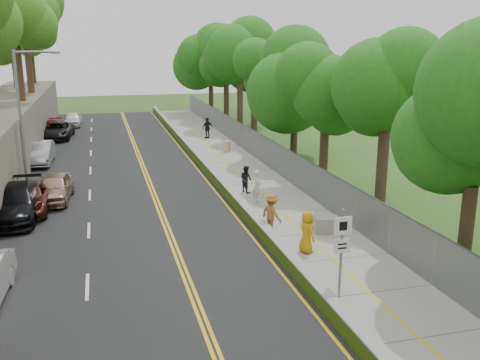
{
  "coord_description": "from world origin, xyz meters",
  "views": [
    {
      "loc": [
        -6.41,
        -18.08,
        8.44
      ],
      "look_at": [
        0.5,
        8.0,
        1.4
      ],
      "focal_mm": 40.0,
      "sensor_mm": 36.0,
      "label": 1
    }
  ],
  "objects_px": {
    "signpost": "(342,244)",
    "car_2": "(27,198)",
    "painter_0": "(307,232)",
    "construction_barrel": "(227,146)",
    "streetlight": "(24,111)",
    "person_far": "(207,128)",
    "concrete_block": "(326,224)"
  },
  "relations": [
    {
      "from": "signpost",
      "to": "car_2",
      "type": "height_order",
      "value": "signpost"
    },
    {
      "from": "car_2",
      "to": "painter_0",
      "type": "height_order",
      "value": "painter_0"
    },
    {
      "from": "construction_barrel",
      "to": "painter_0",
      "type": "relative_size",
      "value": 0.48
    },
    {
      "from": "streetlight",
      "to": "construction_barrel",
      "type": "bearing_deg",
      "value": 29.91
    },
    {
      "from": "car_2",
      "to": "construction_barrel",
      "type": "bearing_deg",
      "value": 45.15
    },
    {
      "from": "streetlight",
      "to": "construction_barrel",
      "type": "relative_size",
      "value": 9.47
    },
    {
      "from": "streetlight",
      "to": "car_2",
      "type": "distance_m",
      "value": 5.84
    },
    {
      "from": "streetlight",
      "to": "person_far",
      "type": "height_order",
      "value": "streetlight"
    },
    {
      "from": "signpost",
      "to": "car_2",
      "type": "relative_size",
      "value": 0.62
    },
    {
      "from": "car_2",
      "to": "painter_0",
      "type": "distance_m",
      "value": 14.53
    },
    {
      "from": "construction_barrel",
      "to": "concrete_block",
      "type": "relative_size",
      "value": 0.8
    },
    {
      "from": "streetlight",
      "to": "person_far",
      "type": "xyz_separation_m",
      "value": [
        13.26,
        13.93,
        -3.66
      ]
    },
    {
      "from": "signpost",
      "to": "person_far",
      "type": "distance_m",
      "value": 31.01
    },
    {
      "from": "signpost",
      "to": "concrete_block",
      "type": "xyz_separation_m",
      "value": [
        2.15,
        6.02,
        -1.56
      ]
    },
    {
      "from": "concrete_block",
      "to": "painter_0",
      "type": "distance_m",
      "value": 2.71
    },
    {
      "from": "streetlight",
      "to": "person_far",
      "type": "distance_m",
      "value": 19.58
    },
    {
      "from": "concrete_block",
      "to": "car_2",
      "type": "distance_m",
      "value": 14.98
    },
    {
      "from": "construction_barrel",
      "to": "concrete_block",
      "type": "height_order",
      "value": "construction_barrel"
    },
    {
      "from": "construction_barrel",
      "to": "person_far",
      "type": "bearing_deg",
      "value": 93.1
    },
    {
      "from": "concrete_block",
      "to": "person_far",
      "type": "distance_m",
      "value": 24.94
    },
    {
      "from": "car_2",
      "to": "painter_0",
      "type": "xyz_separation_m",
      "value": [
        11.66,
        -8.66,
        0.19
      ]
    },
    {
      "from": "concrete_block",
      "to": "car_2",
      "type": "relative_size",
      "value": 0.21
    },
    {
      "from": "painter_0",
      "to": "person_far",
      "type": "distance_m",
      "value": 26.96
    },
    {
      "from": "concrete_block",
      "to": "car_2",
      "type": "xyz_separation_m",
      "value": [
        -13.41,
        6.66,
        0.33
      ]
    },
    {
      "from": "construction_barrel",
      "to": "car_2",
      "type": "relative_size",
      "value": 0.17
    },
    {
      "from": "construction_barrel",
      "to": "concrete_block",
      "type": "distance_m",
      "value": 18.82
    },
    {
      "from": "streetlight",
      "to": "signpost",
      "type": "height_order",
      "value": "streetlight"
    },
    {
      "from": "concrete_block",
      "to": "painter_0",
      "type": "bearing_deg",
      "value": -131.19
    },
    {
      "from": "person_far",
      "to": "construction_barrel",
      "type": "bearing_deg",
      "value": 69.79
    },
    {
      "from": "construction_barrel",
      "to": "concrete_block",
      "type": "xyz_separation_m",
      "value": [
        0.07,
        -18.82,
        -0.07
      ]
    },
    {
      "from": "car_2",
      "to": "painter_0",
      "type": "relative_size",
      "value": 2.85
    },
    {
      "from": "signpost",
      "to": "painter_0",
      "type": "xyz_separation_m",
      "value": [
        0.4,
        4.02,
        -1.03
      ]
    }
  ]
}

